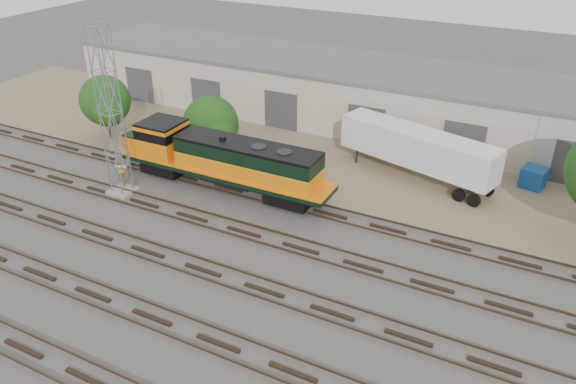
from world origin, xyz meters
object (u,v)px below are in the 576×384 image
at_px(signal_tower, 111,117).
at_px(semi_trailer, 420,150).
at_px(locomotive, 220,159).
at_px(worker, 124,175).

xyz_separation_m(signal_tower, semi_trailer, (18.20, 11.68, -3.38)).
bearing_deg(locomotive, signal_tower, -147.59).
bearing_deg(locomotive, worker, -155.45).
bearing_deg(semi_trailer, signal_tower, -131.43).
bearing_deg(worker, semi_trailer, -122.02).
bearing_deg(locomotive, semi_trailer, 32.83).
distance_m(signal_tower, worker, 4.99).
bearing_deg(worker, signal_tower, 151.12).
height_order(locomotive, signal_tower, signal_tower).
height_order(worker, semi_trailer, semi_trailer).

